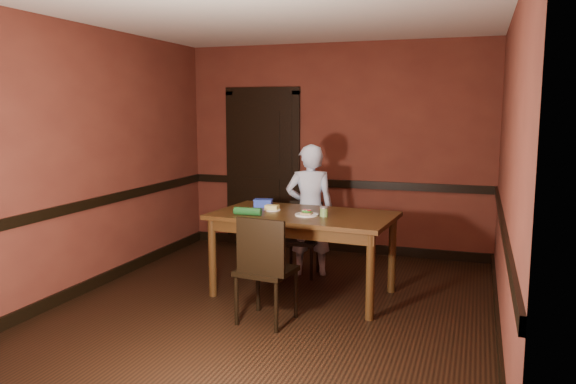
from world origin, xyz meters
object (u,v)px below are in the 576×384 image
Objects in this scene: chair_far at (301,239)px; sandwich_plate at (307,214)px; dining_table at (303,254)px; chair_near at (267,268)px; cheese_saucer at (272,208)px; food_tub at (263,203)px; sauce_jar at (324,212)px; person at (310,210)px.

sandwich_plate is at bearing -71.15° from chair_far.
chair_near is at bearing -91.34° from dining_table.
chair_near is at bearing -72.69° from cheese_saucer.
dining_table is 8.21× the size of food_tub.
food_tub is (-0.16, 0.17, 0.02)m from cheese_saucer.
sauce_jar is (0.32, 0.72, 0.40)m from chair_near.
cheese_saucer is (-0.36, 0.06, 0.44)m from dining_table.
sauce_jar reaches higher than chair_far.
food_tub reaches higher than sandwich_plate.
person is 6.84× the size of food_tub.
chair_far is at bearing -77.38° from chair_near.
chair_near reaches higher than sauce_jar.
food_tub is at bearing 160.88° from dining_table.
sandwich_plate reaches higher than dining_table.
cheese_saucer is at bearing 165.22° from sauce_jar.
chair_far is 0.98m from sauce_jar.
sandwich_plate reaches higher than chair_far.
food_tub is at bearing -60.17° from chair_near.
cheese_saucer is at bearing -106.13° from chair_far.
food_tub is (-0.58, 0.32, 0.03)m from sandwich_plate.
sauce_jar is at bearing -0.43° from sandwich_plate.
cheese_saucer is (-0.13, -0.56, 0.44)m from chair_far.
dining_table is at bearing -35.01° from food_tub.
cheese_saucer is at bearing -65.53° from chair_near.
cheese_saucer reaches higher than dining_table.
cheese_saucer is 0.81× the size of food_tub.
sandwich_plate is at bearing -20.34° from cheese_saucer.
person is at bearing 38.22° from chair_far.
dining_table is at bearing 123.90° from sandwich_plate.
chair_far is at bearing 122.49° from sauce_jar.
chair_far is at bearing 111.57° from sandwich_plate.
person reaches higher than chair_far.
sandwich_plate is at bearing 85.09° from person.
cheese_saucer is (-0.59, 0.16, -0.03)m from sauce_jar.
sandwich_plate is 0.45m from cheese_saucer.
chair_near is at bearing -114.20° from sauce_jar.
cheese_saucer is (-0.27, 0.87, 0.37)m from chair_near.
food_tub is at bearing 151.08° from sandwich_plate.
chair_far is 0.35m from person.
dining_table is 2.16× the size of chair_far.
food_tub is (-0.43, 1.04, 0.39)m from chair_near.
chair_near is 0.88m from sauce_jar.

